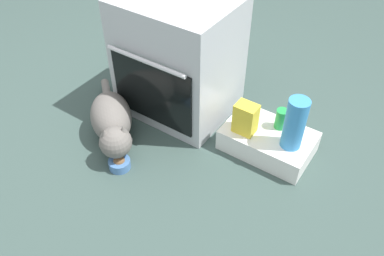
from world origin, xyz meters
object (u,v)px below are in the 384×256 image
object	(u,v)px
food_bowl	(120,163)
snack_bag	(246,118)
oven	(178,58)
soda_can	(281,119)
cat	(112,121)
pantry_cabinet	(268,141)
water_bottle	(295,124)

from	to	relation	value
food_bowl	snack_bag	bearing A→B (deg)	46.72
oven	food_bowl	xyz separation A→B (m)	(0.04, -0.62, -0.34)
food_bowl	soda_can	distance (m)	0.92
cat	food_bowl	bearing A→B (deg)	-0.00
pantry_cabinet	water_bottle	bearing A→B (deg)	-11.55
food_bowl	oven	bearing A→B (deg)	93.50
water_bottle	cat	bearing A→B (deg)	-156.69
oven	pantry_cabinet	world-z (taller)	oven
soda_can	snack_bag	bearing A→B (deg)	-137.00
snack_bag	water_bottle	distance (m)	0.27
soda_can	cat	bearing A→B (deg)	-148.65
oven	pantry_cabinet	distance (m)	0.71
cat	soda_can	size ratio (longest dim) A/B	5.42
water_bottle	soda_can	world-z (taller)	water_bottle
food_bowl	cat	world-z (taller)	cat
oven	pantry_cabinet	bearing A→B (deg)	-3.29
food_bowl	snack_bag	distance (m)	0.73
pantry_cabinet	food_bowl	size ratio (longest dim) A/B	4.13
oven	water_bottle	distance (m)	0.78
oven	snack_bag	xyz separation A→B (m)	(0.52, -0.10, -0.14)
water_bottle	snack_bag	bearing A→B (deg)	-171.00
pantry_cabinet	cat	size ratio (longest dim) A/B	0.76
oven	cat	size ratio (longest dim) A/B	1.13
oven	snack_bag	size ratio (longest dim) A/B	4.08
cat	soda_can	distance (m)	0.95
pantry_cabinet	water_bottle	world-z (taller)	water_bottle
snack_bag	water_bottle	xyz separation A→B (m)	(0.26, 0.04, 0.06)
snack_bag	oven	bearing A→B (deg)	168.58
soda_can	oven	bearing A→B (deg)	-177.02
oven	water_bottle	bearing A→B (deg)	-4.74
oven	food_bowl	world-z (taller)	oven
snack_bag	cat	bearing A→B (deg)	-151.80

